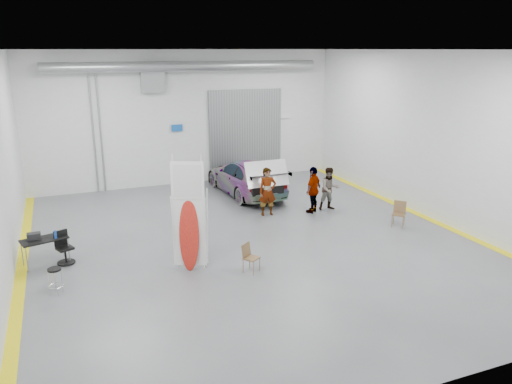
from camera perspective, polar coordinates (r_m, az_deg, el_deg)
name	(u,v)px	position (r m, az deg, el deg)	size (l,w,h in m)	color
ground	(252,241)	(16.29, -0.51, -5.64)	(16.00, 16.00, 0.00)	#595B60
room_shell	(234,107)	(17.41, -2.49, 9.63)	(14.02, 16.18, 6.01)	silver
sedan_car	(246,177)	(21.37, -1.16, 1.73)	(2.06, 5.05, 1.46)	white
person_a	(268,192)	(18.55, 1.33, 0.05)	(0.66, 0.43, 1.82)	brown
person_b	(330,189)	(19.40, 8.41, 0.37)	(0.82, 0.63, 1.67)	#466782
person_c	(313,190)	(18.96, 6.57, 0.26)	(1.04, 0.43, 1.79)	#A26336
surfboard_display	(193,224)	(13.95, -7.24, -3.69)	(0.88, 0.52, 3.31)	white
folding_chair_near	(251,263)	(14.08, -0.55, -8.14)	(0.53, 0.59, 0.81)	brown
folding_chair_far	(398,219)	(18.21, 15.92, -2.98)	(0.59, 0.67, 0.89)	brown
shop_stool	(56,281)	(13.82, -21.93, -9.44)	(0.36, 0.36, 0.70)	black
work_table	(41,239)	(15.58, -23.31, -4.95)	(1.37, 0.94, 1.02)	gray
office_chair	(65,249)	(15.59, -21.00, -6.13)	(0.55, 0.58, 0.96)	black
trunk_lid	(267,172)	(19.14, 1.23, 2.34)	(1.71, 1.04, 0.04)	silver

